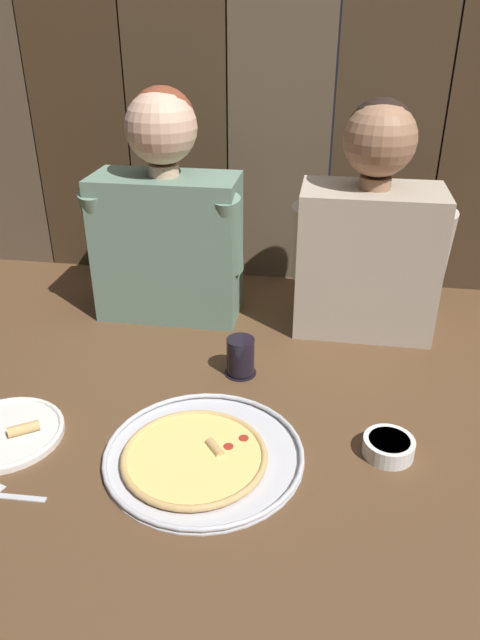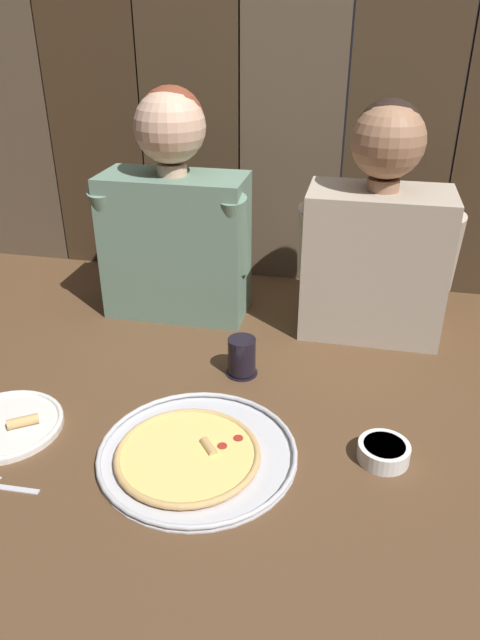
% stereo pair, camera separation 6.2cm
% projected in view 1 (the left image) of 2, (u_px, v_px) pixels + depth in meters
% --- Properties ---
extents(ground_plane, '(3.20, 3.20, 0.00)m').
position_uv_depth(ground_plane, '(239.00, 412.00, 1.31)').
color(ground_plane, brown).
extents(pizza_tray, '(0.40, 0.40, 0.03)m').
position_uv_depth(pizza_tray, '(200.00, 455.00, 1.17)').
color(pizza_tray, silver).
rests_on(pizza_tray, ground).
extents(dinner_plate, '(0.24, 0.24, 0.03)m').
position_uv_depth(dinner_plate, '(6.00, 433.00, 1.23)').
color(dinner_plate, white).
rests_on(dinner_plate, ground).
extents(drinking_glass, '(0.08, 0.08, 0.10)m').
position_uv_depth(drinking_glass, '(240.00, 357.00, 1.43)').
color(drinking_glass, black).
rests_on(drinking_glass, ground).
extents(dipping_bowl, '(0.10, 0.10, 0.04)m').
position_uv_depth(dipping_bowl, '(389.00, 446.00, 1.18)').
color(dipping_bowl, white).
rests_on(dipping_bowl, ground).
extents(diner_left, '(0.43, 0.21, 0.63)m').
position_uv_depth(diner_left, '(166.00, 216.00, 1.60)').
color(diner_left, slate).
rests_on(diner_left, ground).
extents(diner_right, '(0.40, 0.22, 0.61)m').
position_uv_depth(diner_right, '(370.00, 232.00, 1.54)').
color(diner_right, '#B2A38E').
rests_on(diner_right, ground).
extents(wooden_backdrop_wall, '(2.19, 0.03, 1.17)m').
position_uv_depth(wooden_backdrop_wall, '(281.00, 90.00, 1.70)').
color(wooden_backdrop_wall, brown).
rests_on(wooden_backdrop_wall, ground).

